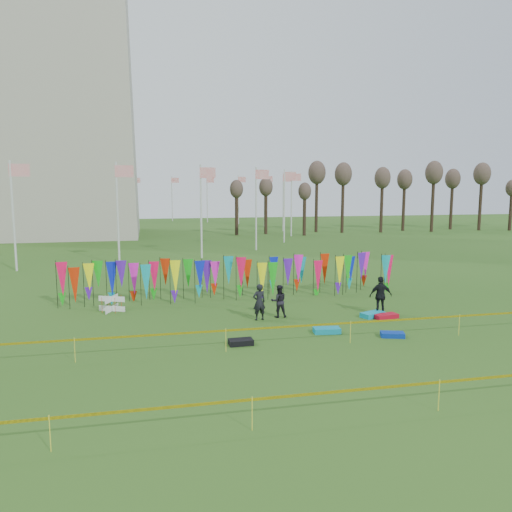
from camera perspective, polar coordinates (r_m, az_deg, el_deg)
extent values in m
plane|color=#275016|center=(20.47, 1.14, -9.46)|extent=(160.00, 160.00, 0.00)
cylinder|color=silver|center=(69.55, 3.13, 6.15)|extent=(0.16, 0.16, 8.00)
plane|color=red|center=(69.69, 3.63, 8.86)|extent=(1.40, 0.00, 1.40)
cylinder|color=silver|center=(76.33, 0.97, 6.31)|extent=(0.16, 0.16, 8.00)
plane|color=red|center=(76.45, 1.42, 8.79)|extent=(1.40, 0.00, 1.40)
cylinder|color=silver|center=(82.36, -2.02, 6.43)|extent=(0.16, 0.16, 8.00)
plane|color=red|center=(82.46, -1.62, 8.72)|extent=(1.40, 0.00, 1.40)
cylinder|color=silver|center=(87.43, -5.60, 6.48)|extent=(0.16, 0.16, 8.00)
plane|color=red|center=(87.49, -5.24, 8.65)|extent=(1.40, 0.00, 1.40)
cylinder|color=silver|center=(91.38, -9.57, 6.47)|extent=(0.16, 0.16, 8.00)
plane|color=red|center=(91.39, -9.24, 8.54)|extent=(1.40, 0.00, 1.40)
cylinder|color=silver|center=(94.09, -13.80, 6.39)|extent=(0.16, 0.16, 8.00)
plane|color=red|center=(94.06, -13.49, 8.41)|extent=(1.40, 0.00, 1.40)
cylinder|color=silver|center=(95.48, -18.16, 6.24)|extent=(0.16, 0.16, 8.00)
plane|color=red|center=(95.41, -17.88, 8.24)|extent=(1.40, 0.00, 1.40)
cylinder|color=silver|center=(95.53, -22.56, 6.03)|extent=(0.16, 0.16, 8.00)
plane|color=red|center=(95.41, -22.31, 8.03)|extent=(1.40, 0.00, 1.40)
cylinder|color=silver|center=(94.22, -26.92, 5.77)|extent=(0.16, 0.16, 8.00)
plane|color=red|center=(94.06, -26.69, 7.79)|extent=(1.40, 0.00, 1.40)
cylinder|color=silver|center=(40.17, -26.00, 4.10)|extent=(0.16, 0.16, 8.00)
plane|color=red|center=(39.99, -25.44, 8.85)|extent=(1.40, 0.00, 1.40)
cylinder|color=silver|center=(40.06, -15.53, 4.60)|extent=(0.16, 0.16, 8.00)
plane|color=red|center=(39.99, -14.84, 9.35)|extent=(1.40, 0.00, 1.40)
cylinder|color=silver|center=(43.04, -6.29, 5.05)|extent=(0.16, 0.16, 8.00)
plane|color=red|center=(43.07, -5.55, 9.45)|extent=(1.40, 0.00, 1.40)
cylinder|color=silver|center=(48.37, 0.02, 5.40)|extent=(0.16, 0.16, 8.00)
plane|color=red|center=(48.47, 0.72, 9.31)|extent=(1.40, 0.00, 1.40)
cylinder|color=silver|center=(55.07, 3.26, 5.69)|extent=(0.16, 0.16, 8.00)
plane|color=red|center=(55.21, 3.90, 9.12)|extent=(1.40, 0.00, 1.40)
cylinder|color=silver|center=(62.33, 4.07, 5.94)|extent=(0.16, 0.16, 8.00)
plane|color=red|center=(62.47, 4.63, 8.97)|extent=(1.40, 0.00, 1.40)
cylinder|color=black|center=(27.41, -21.47, -3.16)|extent=(0.03, 0.03, 2.22)
cone|color=#F80D50|center=(27.33, -20.92, -2.68)|extent=(0.64, 0.64, 1.60)
cylinder|color=black|center=(27.33, -20.31, -3.14)|extent=(0.03, 0.03, 2.22)
cone|color=red|center=(27.25, -19.75, -2.65)|extent=(0.64, 0.64, 1.60)
cylinder|color=black|center=(27.25, -19.13, -3.11)|extent=(0.03, 0.03, 2.22)
cone|color=#FCFD0C|center=(27.18, -18.57, -2.62)|extent=(0.64, 0.64, 1.60)
cylinder|color=black|center=(27.19, -17.96, -3.08)|extent=(0.03, 0.03, 2.22)
cone|color=#14B017|center=(27.12, -17.39, -2.59)|extent=(0.64, 0.64, 1.60)
cylinder|color=black|center=(27.14, -16.77, -3.05)|extent=(0.03, 0.03, 2.22)
cone|color=#0C1ECD|center=(27.08, -16.20, -2.56)|extent=(0.64, 0.64, 1.60)
cylinder|color=black|center=(27.10, -15.59, -3.02)|extent=(0.03, 0.03, 2.22)
cone|color=#5515BB|center=(27.04, -15.01, -2.53)|extent=(0.64, 0.64, 1.60)
cylinder|color=black|center=(27.07, -14.40, -2.99)|extent=(0.03, 0.03, 2.22)
cone|color=#FF1CC9|center=(27.02, -13.82, -2.50)|extent=(0.64, 0.64, 1.60)
cylinder|color=black|center=(27.06, -13.21, -2.96)|extent=(0.03, 0.03, 2.22)
cone|color=#0B9BA8|center=(27.01, -12.63, -2.46)|extent=(0.64, 0.64, 1.60)
cylinder|color=black|center=(27.05, -12.01, -2.92)|extent=(0.03, 0.03, 2.22)
cone|color=#F80D50|center=(27.01, -11.43, -2.43)|extent=(0.64, 0.64, 1.60)
cylinder|color=black|center=(27.06, -10.82, -2.89)|extent=(0.03, 0.03, 2.22)
cone|color=red|center=(27.03, -10.24, -2.39)|extent=(0.64, 0.64, 1.60)
cylinder|color=black|center=(27.08, -9.63, -2.85)|extent=(0.03, 0.03, 2.22)
cone|color=#FCFD0C|center=(27.05, -9.05, -2.36)|extent=(0.64, 0.64, 1.60)
cylinder|color=black|center=(27.11, -8.44, -2.81)|extent=(0.03, 0.03, 2.22)
cone|color=#14B017|center=(27.09, -7.86, -2.32)|extent=(0.64, 0.64, 1.60)
cylinder|color=black|center=(27.15, -7.26, -2.77)|extent=(0.03, 0.03, 2.22)
cone|color=#0C1ECD|center=(27.14, -6.68, -2.28)|extent=(0.64, 0.64, 1.60)
cylinder|color=black|center=(27.21, -6.08, -2.73)|extent=(0.03, 0.03, 2.22)
cone|color=#5515BB|center=(27.20, -5.50, -2.24)|extent=(0.64, 0.64, 1.60)
cylinder|color=black|center=(27.27, -4.90, -2.69)|extent=(0.03, 0.03, 2.22)
cone|color=#FF1CC9|center=(27.27, -4.32, -2.20)|extent=(0.64, 0.64, 1.60)
cylinder|color=black|center=(27.35, -3.73, -2.65)|extent=(0.03, 0.03, 2.22)
cone|color=#0B9BA8|center=(27.35, -3.15, -2.16)|extent=(0.64, 0.64, 1.60)
cylinder|color=black|center=(27.44, -2.57, -2.60)|extent=(0.03, 0.03, 2.22)
cone|color=#F80D50|center=(27.45, -1.99, -2.11)|extent=(0.64, 0.64, 1.60)
cylinder|color=black|center=(27.54, -1.41, -2.56)|extent=(0.03, 0.03, 2.22)
cone|color=red|center=(27.55, -0.84, -2.07)|extent=(0.64, 0.64, 1.60)
cylinder|color=black|center=(27.65, -0.27, -2.52)|extent=(0.03, 0.03, 2.22)
cone|color=#FCFD0C|center=(27.67, 0.30, -2.03)|extent=(0.64, 0.64, 1.60)
cylinder|color=black|center=(27.77, 0.87, -2.47)|extent=(0.03, 0.03, 2.22)
cone|color=#14B017|center=(27.79, 1.43, -1.98)|extent=(0.64, 0.64, 1.60)
cylinder|color=black|center=(27.90, 1.99, -2.42)|extent=(0.03, 0.03, 2.22)
cone|color=#0C1ECD|center=(27.93, 2.55, -1.94)|extent=(0.64, 0.64, 1.60)
cylinder|color=black|center=(28.05, 3.11, -2.38)|extent=(0.03, 0.03, 2.22)
cone|color=#5515BB|center=(28.08, 3.66, -1.90)|extent=(0.64, 0.64, 1.60)
cylinder|color=black|center=(28.20, 4.21, -2.33)|extent=(0.03, 0.03, 2.22)
cone|color=#FF1CC9|center=(28.24, 4.76, -1.85)|extent=(0.64, 0.64, 1.60)
cylinder|color=black|center=(28.36, 5.30, -2.28)|extent=(0.03, 0.03, 2.22)
cone|color=#0B9BA8|center=(28.41, 5.84, -1.81)|extent=(0.64, 0.64, 1.60)
cylinder|color=black|center=(28.54, 6.38, -2.24)|extent=(0.03, 0.03, 2.22)
cone|color=#F80D50|center=(28.59, 6.92, -1.76)|extent=(0.64, 0.64, 1.60)
cylinder|color=black|center=(28.72, 7.44, -2.19)|extent=(0.03, 0.03, 2.22)
cone|color=red|center=(28.78, 7.97, -1.72)|extent=(0.64, 0.64, 1.60)
cylinder|color=black|center=(28.91, 8.49, -2.14)|extent=(0.03, 0.03, 2.22)
cone|color=#FCFD0C|center=(28.98, 9.02, -1.67)|extent=(0.64, 0.64, 1.60)
cylinder|color=black|center=(29.12, 9.52, -2.09)|extent=(0.03, 0.03, 2.22)
cone|color=#14B017|center=(29.18, 10.05, -1.63)|extent=(0.64, 0.64, 1.60)
cylinder|color=black|center=(29.33, 10.55, -2.05)|extent=(0.03, 0.03, 2.22)
cone|color=#0C1ECD|center=(29.40, 11.06, -1.58)|extent=(0.64, 0.64, 1.60)
cylinder|color=black|center=(29.55, 11.55, -2.00)|extent=(0.03, 0.03, 2.22)
cone|color=#5515BB|center=(29.63, 12.06, -1.54)|extent=(0.64, 0.64, 1.60)
cylinder|color=black|center=(29.78, 12.54, -1.95)|extent=(0.03, 0.03, 2.22)
cone|color=#FF1CC9|center=(29.86, 13.04, -1.50)|extent=(0.64, 0.64, 1.60)
cylinder|color=black|center=(30.02, 13.52, -1.90)|extent=(0.03, 0.03, 2.22)
cone|color=#0B9BA8|center=(30.11, 14.01, -1.45)|extent=(0.64, 0.64, 1.60)
cylinder|color=black|center=(30.27, 14.47, -1.86)|extent=(0.03, 0.03, 2.22)
cone|color=#F80D50|center=(30.36, 14.96, -1.41)|extent=(0.64, 0.64, 1.60)
cube|color=yellow|center=(19.09, 2.02, -8.18)|extent=(26.00, 0.01, 0.08)
cylinder|color=yellow|center=(18.80, -19.48, -10.08)|extent=(0.02, 0.02, 0.90)
cylinder|color=yellow|center=(18.82, -3.98, -9.61)|extent=(0.02, 0.02, 0.90)
cylinder|color=yellow|center=(20.12, 10.41, -8.56)|extent=(0.02, 0.02, 0.90)
cylinder|color=yellow|center=(22.49, 22.34, -7.27)|extent=(0.02, 0.02, 0.90)
cube|color=yellow|center=(13.56, 8.71, -15.13)|extent=(26.00, 0.01, 0.08)
cylinder|color=yellow|center=(13.15, -22.87, -18.23)|extent=(0.02, 0.02, 0.90)
cylinder|color=yellow|center=(13.18, 0.13, -17.51)|extent=(0.02, 0.02, 0.90)
cylinder|color=yellow|center=(14.99, 19.82, -14.76)|extent=(0.02, 0.02, 0.90)
cylinder|color=#332219|center=(63.94, -2.86, 5.28)|extent=(0.44, 0.44, 6.40)
ellipsoid|color=#503E35|center=(63.88, -2.88, 8.29)|extent=(1.92, 1.92, 2.56)
cylinder|color=#332219|center=(64.72, 0.65, 5.32)|extent=(0.44, 0.44, 6.40)
ellipsoid|color=#503E35|center=(64.66, 0.65, 8.30)|extent=(1.92, 1.92, 2.56)
cylinder|color=#332219|center=(65.74, 4.06, 5.34)|extent=(0.44, 0.44, 6.40)
ellipsoid|color=#503E35|center=(65.68, 4.09, 8.27)|extent=(1.92, 1.92, 2.56)
cylinder|color=#332219|center=(66.98, 7.36, 5.35)|extent=(0.44, 0.44, 6.40)
ellipsoid|color=#503E35|center=(66.92, 7.41, 8.22)|extent=(1.92, 1.92, 2.56)
cylinder|color=#332219|center=(68.43, 10.53, 5.33)|extent=(0.44, 0.44, 6.40)
ellipsoid|color=#503E35|center=(68.37, 10.60, 8.14)|extent=(1.92, 1.92, 2.56)
cylinder|color=#332219|center=(70.08, 13.55, 5.30)|extent=(0.44, 0.44, 6.40)
ellipsoid|color=#503E35|center=(70.02, 13.64, 8.05)|extent=(1.92, 1.92, 2.56)
cylinder|color=#332219|center=(71.92, 16.44, 5.26)|extent=(0.44, 0.44, 6.40)
ellipsoid|color=#503E35|center=(71.86, 16.54, 7.94)|extent=(1.92, 1.92, 2.56)
cylinder|color=#332219|center=(73.93, 19.17, 5.21)|extent=(0.44, 0.44, 6.40)
ellipsoid|color=#503E35|center=(73.87, 19.28, 7.81)|extent=(1.92, 1.92, 2.56)
cylinder|color=#332219|center=(76.09, 21.75, 5.15)|extent=(0.44, 0.44, 6.40)
ellipsoid|color=#503E35|center=(76.04, 21.88, 7.68)|extent=(1.92, 1.92, 2.56)
cylinder|color=#332219|center=(78.40, 24.18, 5.08)|extent=(0.44, 0.44, 6.40)
ellipsoid|color=#503E35|center=(78.35, 24.32, 7.54)|extent=(1.92, 1.92, 2.56)
cylinder|color=#332219|center=(80.84, 26.47, 5.01)|extent=(0.44, 0.44, 6.40)
ellipsoid|color=#503E35|center=(80.79, 26.61, 7.39)|extent=(1.92, 1.92, 2.56)
cylinder|color=red|center=(25.41, -16.98, -5.45)|extent=(0.02, 0.02, 0.78)
cylinder|color=red|center=(25.36, -15.43, -5.42)|extent=(0.02, 0.02, 0.78)
cylinder|color=red|center=(26.07, -16.86, -5.11)|extent=(0.02, 0.02, 0.78)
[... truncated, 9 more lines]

